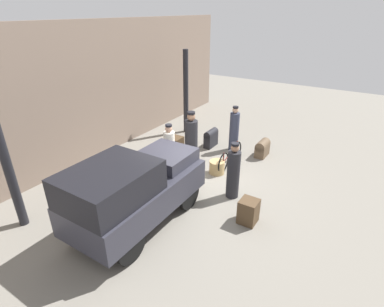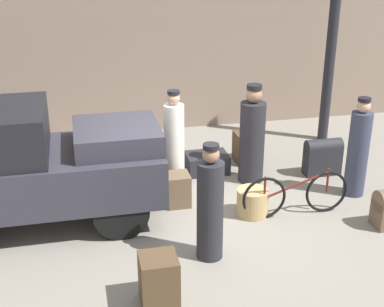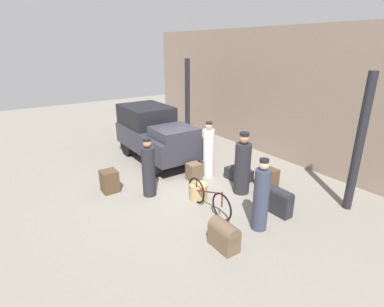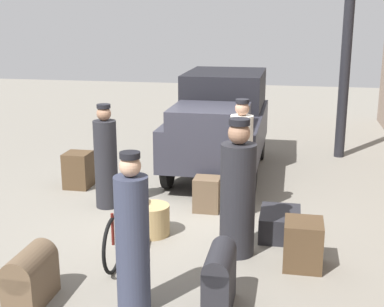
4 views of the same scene
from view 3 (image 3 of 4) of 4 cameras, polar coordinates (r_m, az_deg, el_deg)
name	(u,v)px [view 3 (image 3 of 4)]	position (r m, az deg, el deg)	size (l,w,h in m)	color
ground_plane	(183,183)	(9.05, -1.77, -5.55)	(30.00, 30.00, 0.00)	gray
station_building_facade	(280,95)	(11.03, 16.49, 10.62)	(16.00, 0.15, 4.50)	gray
canopy_pillar_left	(187,100)	(12.88, -0.88, 10.15)	(0.21, 0.21, 3.38)	black
canopy_pillar_right	(359,145)	(8.07, 29.22, 1.48)	(0.21, 0.21, 3.38)	black
truck	(155,132)	(10.64, -7.07, 4.08)	(3.56, 1.63, 1.83)	black
bicycle	(208,198)	(7.46, 3.15, -8.42)	(1.71, 0.04, 0.73)	black
wicker_basket	(198,191)	(8.06, 1.21, -7.23)	(0.49, 0.49, 0.42)	tan
porter_with_bicycle	(242,166)	(8.28, 9.59, -2.39)	(0.44, 0.44, 1.74)	#232328
porter_lifting_near_truck	(209,152)	(9.18, 3.17, 0.32)	(0.34, 0.34, 1.76)	silver
porter_standing_middle	(149,170)	(8.11, -8.28, -3.10)	(0.35, 0.35, 1.63)	#232328
porter_carrying_trunk	(261,198)	(6.75, 13.02, -8.21)	(0.34, 0.34, 1.68)	#33384C
suitcase_tan_flat	(267,178)	(8.89, 14.18, -4.61)	(0.49, 0.45, 0.58)	#4C3823
trunk_umber_medium	(194,172)	(9.13, 0.37, -3.47)	(0.37, 0.40, 0.53)	brown
trunk_barrel_dark	(279,200)	(7.63, 16.28, -8.56)	(0.66, 0.28, 0.67)	#232328
suitcase_small_leather	(224,235)	(6.28, 6.12, -15.11)	(0.64, 0.35, 0.60)	brown
trunk_large_brown	(109,181)	(8.72, -15.45, -5.10)	(0.44, 0.43, 0.62)	#4C3823
trunk_wicker_pale	(239,174)	(9.29, 8.88, -3.91)	(0.76, 0.54, 0.35)	#232328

